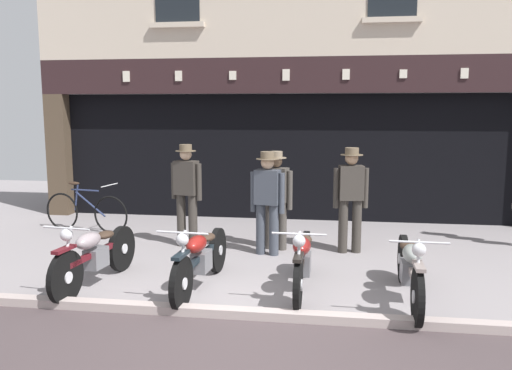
{
  "coord_description": "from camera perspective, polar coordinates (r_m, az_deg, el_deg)",
  "views": [
    {
      "loc": [
        0.86,
        -5.28,
        2.29
      ],
      "look_at": [
        -0.29,
        2.67,
        1.1
      ],
      "focal_mm": 36.19,
      "sensor_mm": 36.0,
      "label": 1
    }
  ],
  "objects": [
    {
      "name": "motorcycle_center_left",
      "position": [
        6.65,
        -6.14,
        -7.97
      ],
      "size": [
        0.62,
        2.07,
        0.91
      ],
      "rotation": [
        0.0,
        0.0,
        3.07
      ],
      "color": "black",
      "rests_on": "ground"
    },
    {
      "name": "shop_facade",
      "position": [
        12.35,
        4.22,
        5.58
      ],
      "size": [
        10.67,
        4.42,
        6.16
      ],
      "color": "black",
      "rests_on": "ground"
    },
    {
      "name": "ground",
      "position": [
        4.96,
        -2.88,
        -19.59
      ],
      "size": [
        22.37,
        22.0,
        0.18
      ],
      "color": "gray"
    },
    {
      "name": "advert_board_far",
      "position": [
        11.24,
        -9.9,
        5.72
      ],
      "size": [
        0.75,
        0.03,
        1.11
      ],
      "color": "beige"
    },
    {
      "name": "salesman_right",
      "position": [
        8.32,
        10.42,
        -1.07
      ],
      "size": [
        0.55,
        0.35,
        1.69
      ],
      "rotation": [
        0.0,
        0.0,
        3.31
      ],
      "color": "#38332D",
      "rests_on": "ground"
    },
    {
      "name": "leaning_bicycle",
      "position": [
        10.26,
        -18.32,
        -2.75
      ],
      "size": [
        1.78,
        0.53,
        0.95
      ],
      "rotation": [
        0.0,
        0.0,
        -1.75
      ],
      "color": "black",
      "rests_on": "ground"
    },
    {
      "name": "motorcycle_center",
      "position": [
        6.57,
        5.16,
        -8.22
      ],
      "size": [
        0.62,
        1.95,
        0.9
      ],
      "rotation": [
        0.0,
        0.0,
        3.12
      ],
      "color": "black",
      "rests_on": "ground"
    },
    {
      "name": "advert_board_near",
      "position": [
        10.92,
        -3.71,
        6.08
      ],
      "size": [
        0.64,
        0.03,
        0.99
      ],
      "color": "beige"
    },
    {
      "name": "motorcycle_center_right",
      "position": [
        6.45,
        16.66,
        -8.77
      ],
      "size": [
        0.62,
        2.07,
        0.92
      ],
      "rotation": [
        0.0,
        0.0,
        3.11
      ],
      "color": "black",
      "rests_on": "ground"
    },
    {
      "name": "assistant_far_right",
      "position": [
        8.07,
        1.27,
        -1.45
      ],
      "size": [
        0.55,
        0.35,
        1.64
      ],
      "rotation": [
        0.0,
        0.0,
        2.94
      ],
      "color": "#3D424C",
      "rests_on": "ground"
    },
    {
      "name": "shopkeeper_center",
      "position": [
        8.4,
        2.22,
        -1.2
      ],
      "size": [
        0.55,
        0.33,
        1.62
      ],
      "rotation": [
        0.0,
        0.0,
        2.9
      ],
      "color": "#47423D",
      "rests_on": "ground"
    },
    {
      "name": "salesman_left",
      "position": [
        8.63,
        -7.69,
        -0.59
      ],
      "size": [
        0.55,
        0.33,
        1.71
      ],
      "rotation": [
        0.0,
        0.0,
        2.91
      ],
      "color": "#38332D",
      "rests_on": "ground"
    },
    {
      "name": "motorcycle_left",
      "position": [
        7.05,
        -17.37,
        -7.32
      ],
      "size": [
        0.62,
        1.95,
        0.91
      ],
      "rotation": [
        0.0,
        0.0,
        3.03
      ],
      "color": "black",
      "rests_on": "ground"
    }
  ]
}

